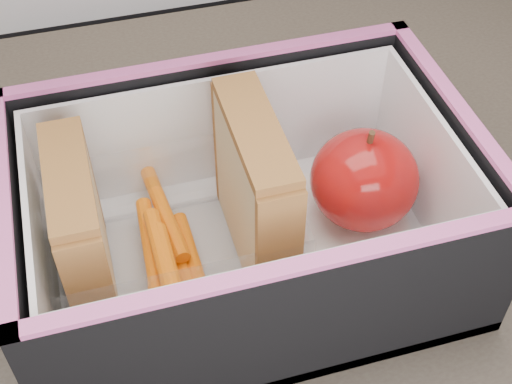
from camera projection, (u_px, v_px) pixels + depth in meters
kitchen_table at (243, 314)px, 0.60m from camera, size 1.20×0.80×0.75m
lunch_bag at (244, 200)px, 0.47m from camera, size 0.30×0.27×0.29m
plastic_tub at (174, 236)px, 0.48m from camera, size 0.16×0.11×0.07m
sandwich_left at (82, 232)px, 0.45m from camera, size 0.03×0.10×0.11m
sandwich_right at (255, 192)px, 0.47m from camera, size 0.03×0.10×0.12m
carrot_sticks at (170, 260)px, 0.48m from camera, size 0.04×0.16×0.03m
paper_napkin at (350, 216)px, 0.53m from camera, size 0.10×0.10×0.01m
red_apple at (364, 180)px, 0.50m from camera, size 0.09×0.09×0.08m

